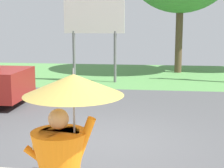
{
  "coord_description": "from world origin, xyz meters",
  "views": [
    {
      "loc": [
        1.11,
        -7.38,
        2.6
      ],
      "look_at": [
        0.05,
        1.0,
        1.1
      ],
      "focal_mm": 56.65,
      "sensor_mm": 36.0,
      "label": 1
    }
  ],
  "objects": [
    {
      "name": "ground_plane",
      "position": [
        0.0,
        2.95,
        -0.05
      ],
      "size": [
        40.0,
        22.0,
        0.2
      ],
      "color": "#4C4C4F"
    },
    {
      "name": "monk_pedestrian",
      "position": [
        0.14,
        -3.89,
        1.12
      ],
      "size": [
        1.1,
        1.05,
        2.13
      ],
      "rotation": [
        0.0,
        0.0,
        0.29
      ],
      "color": "orange",
      "rests_on": "ground_plane"
    },
    {
      "name": "roadside_billboard",
      "position": [
        -1.55,
        7.63,
        2.55
      ],
      "size": [
        2.6,
        0.12,
        3.5
      ],
      "color": "slate",
      "rests_on": "ground_plane"
    }
  ]
}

